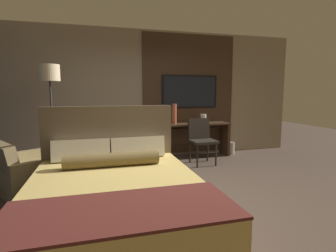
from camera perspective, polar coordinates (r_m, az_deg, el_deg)
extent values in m
plane|color=#4C3D33|center=(3.66, 2.97, -15.98)|extent=(16.00, 16.00, 0.00)
cube|color=gray|center=(5.89, -4.94, 6.84)|extent=(7.20, 0.06, 2.80)
cube|color=#3D2B1E|center=(6.11, 4.61, 6.86)|extent=(2.17, 0.03, 2.70)
cube|color=#33281E|center=(2.94, -11.05, -19.94)|extent=(1.70, 2.09, 0.22)
cube|color=tan|center=(2.82, -11.20, -14.95)|extent=(1.75, 2.16, 0.33)
cube|color=#56231E|center=(2.11, -9.86, -17.60)|extent=(1.77, 0.75, 0.02)
cube|color=brown|center=(3.82, -12.52, -5.22)|extent=(1.78, 0.08, 1.26)
cube|color=beige|center=(3.67, -18.30, -4.95)|extent=(0.73, 0.23, 0.31)
cube|color=beige|center=(3.71, -6.62, -4.51)|extent=(0.73, 0.23, 0.31)
cylinder|color=brown|center=(3.28, -12.03, -7.18)|extent=(1.14, 0.17, 0.17)
cube|color=#422D1E|center=(5.91, 5.42, 0.44)|extent=(1.67, 0.48, 0.03)
cube|color=#422D1E|center=(5.73, -2.18, -3.59)|extent=(0.06, 0.43, 0.72)
cube|color=#422D1E|center=(6.29, 12.25, -2.78)|extent=(0.06, 0.43, 0.72)
cube|color=#422D1E|center=(6.15, 4.66, -2.17)|extent=(1.55, 0.02, 0.36)
cube|color=black|center=(6.08, 4.73, 7.48)|extent=(1.31, 0.04, 0.74)
cube|color=black|center=(6.06, 4.79, 7.48)|extent=(1.24, 0.01, 0.68)
cube|color=#28231E|center=(5.32, 7.60, -3.31)|extent=(0.52, 0.49, 0.05)
cube|color=#28231E|center=(5.47, 6.73, -0.51)|extent=(0.46, 0.12, 0.42)
cylinder|color=black|center=(5.12, 6.43, -6.55)|extent=(0.04, 0.04, 0.45)
cylinder|color=black|center=(5.29, 10.40, -6.17)|extent=(0.04, 0.04, 0.45)
cylinder|color=black|center=(5.46, 4.80, -5.66)|extent=(0.04, 0.04, 0.45)
cylinder|color=black|center=(5.62, 8.59, -5.34)|extent=(0.04, 0.04, 0.45)
cube|color=olive|center=(4.39, -27.27, -10.03)|extent=(1.05, 1.00, 0.40)
cube|color=olive|center=(4.19, -31.98, -5.71)|extent=(0.52, 0.67, 0.38)
cube|color=olive|center=(4.02, -25.41, -10.43)|extent=(0.75, 0.52, 0.54)
cube|color=olive|center=(4.72, -28.94, -8.06)|extent=(0.75, 0.52, 0.54)
cylinder|color=#282623|center=(5.17, -23.35, -9.37)|extent=(0.28, 0.28, 0.03)
cylinder|color=#332D28|center=(5.01, -23.83, -0.28)|extent=(0.03, 0.03, 1.68)
cylinder|color=beige|center=(4.98, -24.40, 10.51)|extent=(0.34, 0.34, 0.28)
cylinder|color=#B2563D|center=(5.76, 1.36, 2.66)|extent=(0.10, 0.10, 0.44)
cylinder|color=silver|center=(6.02, 7.69, 1.64)|extent=(0.13, 0.13, 0.20)
cube|color=maroon|center=(5.96, 5.41, 0.81)|extent=(0.26, 0.21, 0.03)
cylinder|color=gray|center=(6.39, 13.31, -4.67)|extent=(0.22, 0.22, 0.28)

